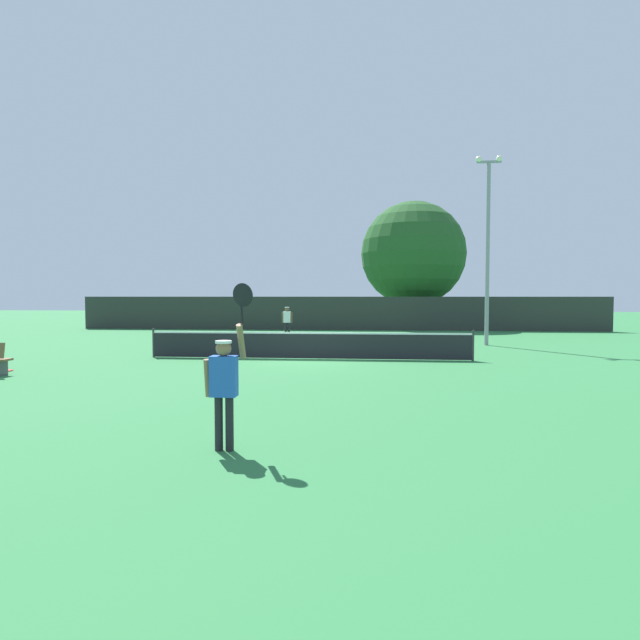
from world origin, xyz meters
TOP-DOWN VIEW (x-y plane):
  - ground_plane at (0.00, 0.00)m, footprint 120.00×120.00m
  - tennis_net at (0.00, 0.00)m, footprint 11.61×0.08m
  - perimeter_fence at (0.00, 16.16)m, footprint 35.02×0.12m
  - player_serving at (0.09, -11.23)m, footprint 0.68×0.39m
  - player_receiving at (-2.25, 9.26)m, footprint 0.57×0.25m
  - tennis_ball at (0.08, 1.65)m, footprint 0.07×0.07m
  - spare_racket at (-8.67, -3.93)m, footprint 0.28×0.52m
  - light_pole at (7.52, 6.01)m, footprint 1.18×0.28m
  - large_tree at (5.30, 20.00)m, footprint 7.52×7.52m
  - parked_car_near at (6.06, 24.22)m, footprint 2.24×4.34m

SIDE VIEW (x-z plane):
  - ground_plane at x=0.00m, z-range 0.00..0.00m
  - spare_racket at x=-8.67m, z-range 0.00..0.04m
  - tennis_ball at x=0.08m, z-range 0.00..0.07m
  - tennis_net at x=0.00m, z-range -0.02..1.05m
  - parked_car_near at x=6.06m, z-range -0.07..1.62m
  - player_receiving at x=-2.25m, z-range 0.19..1.86m
  - player_serving at x=0.09m, z-range -0.16..2.29m
  - perimeter_fence at x=0.00m, z-range 0.00..2.22m
  - light_pole at x=7.52m, z-range 0.57..9.16m
  - large_tree at x=5.30m, z-range 0.77..9.85m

